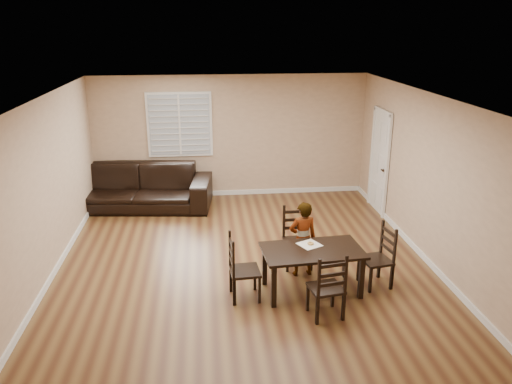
% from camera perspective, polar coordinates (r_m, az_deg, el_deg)
% --- Properties ---
extents(ground, '(7.00, 7.00, 0.00)m').
position_cam_1_polar(ground, '(8.24, -1.34, -8.24)').
color(ground, brown).
rests_on(ground, ground).
extents(room, '(6.04, 7.04, 2.72)m').
position_cam_1_polar(room, '(7.76, -1.29, 4.34)').
color(room, tan).
rests_on(room, ground).
extents(dining_table, '(1.49, 0.91, 0.67)m').
position_cam_1_polar(dining_table, '(7.26, 6.45, -7.17)').
color(dining_table, black).
rests_on(dining_table, ground).
extents(chair_near, '(0.45, 0.42, 0.99)m').
position_cam_1_polar(chair_near, '(8.13, 4.60, -5.20)').
color(chair_near, black).
rests_on(chair_near, ground).
extents(chair_far, '(0.49, 0.46, 0.95)m').
position_cam_1_polar(chair_far, '(6.69, 8.40, -11.13)').
color(chair_far, black).
rests_on(chair_far, ground).
extents(chair_left, '(0.44, 0.46, 0.97)m').
position_cam_1_polar(chair_left, '(7.11, -2.23, -8.92)').
color(chair_left, black).
rests_on(chair_left, ground).
extents(chair_right, '(0.47, 0.49, 0.96)m').
position_cam_1_polar(chair_right, '(7.71, 14.31, -7.29)').
color(chair_right, black).
rests_on(chair_right, ground).
extents(child, '(0.47, 0.35, 1.20)m').
position_cam_1_polar(child, '(7.70, 5.36, -5.38)').
color(child, gray).
rests_on(child, ground).
extents(napkin, '(0.39, 0.39, 0.00)m').
position_cam_1_polar(napkin, '(7.36, 6.12, -5.99)').
color(napkin, beige).
rests_on(napkin, dining_table).
extents(donut, '(0.10, 0.10, 0.03)m').
position_cam_1_polar(donut, '(7.36, 6.26, -5.83)').
color(donut, '#BE8D44').
rests_on(donut, napkin).
extents(sofa, '(3.19, 1.53, 0.90)m').
position_cam_1_polar(sofa, '(10.82, -13.41, 0.56)').
color(sofa, black).
rests_on(sofa, ground).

